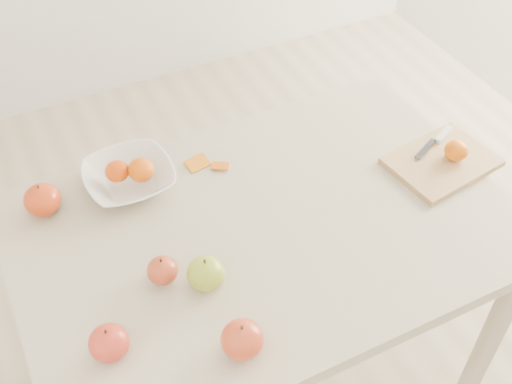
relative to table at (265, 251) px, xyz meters
name	(u,v)px	position (x,y,z in m)	size (l,w,h in m)	color
ground	(263,379)	(0.00, 0.00, -0.65)	(3.50, 3.50, 0.00)	#C6B293
table	(265,251)	(0.00, 0.00, 0.00)	(1.20, 0.80, 0.75)	beige
cutting_board	(442,162)	(0.52, -0.01, 0.11)	(0.27, 0.20, 0.02)	tan
board_tangerine	(456,151)	(0.55, -0.02, 0.14)	(0.06, 0.06, 0.05)	#D56707
fruit_bowl	(129,178)	(-0.25, 0.28, 0.13)	(0.23, 0.23, 0.06)	white
bowl_tangerine_near	(117,171)	(-0.27, 0.29, 0.15)	(0.06, 0.06, 0.05)	#CE3B07
bowl_tangerine_far	(141,170)	(-0.22, 0.26, 0.16)	(0.07, 0.07, 0.06)	#D95B07
orange_peel_a	(198,164)	(-0.06, 0.27, 0.10)	(0.06, 0.04, 0.00)	#CF6D0E
orange_peel_b	(220,167)	(-0.01, 0.24, 0.10)	(0.04, 0.04, 0.00)	#C4520D
paring_knife	(440,137)	(0.57, 0.06, 0.12)	(0.16, 0.08, 0.01)	white
apple_green	(206,273)	(-0.20, -0.10, 0.14)	(0.09, 0.09, 0.08)	olive
apple_red_a	(42,200)	(-0.47, 0.28, 0.14)	(0.09, 0.09, 0.08)	#9B1C09
apple_red_d	(109,343)	(-0.44, -0.17, 0.14)	(0.08, 0.08, 0.07)	#98060E
apple_red_c	(242,339)	(-0.20, -0.28, 0.14)	(0.09, 0.09, 0.08)	maroon
apple_red_b	(162,270)	(-0.28, -0.04, 0.13)	(0.07, 0.07, 0.06)	maroon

